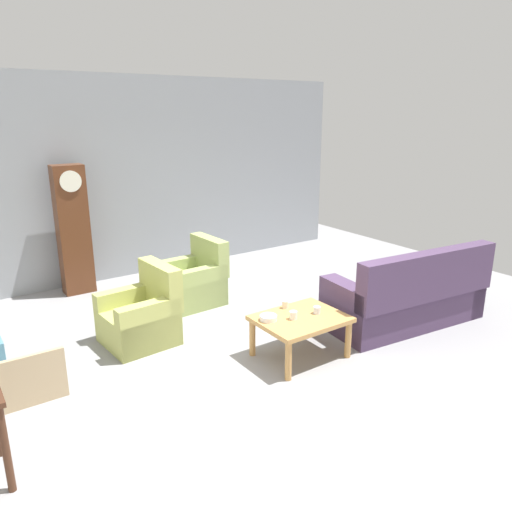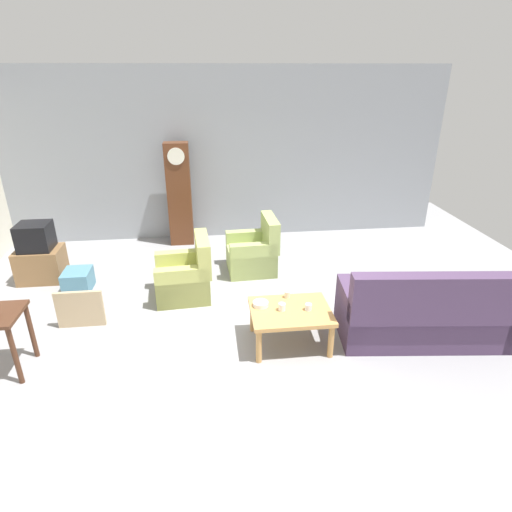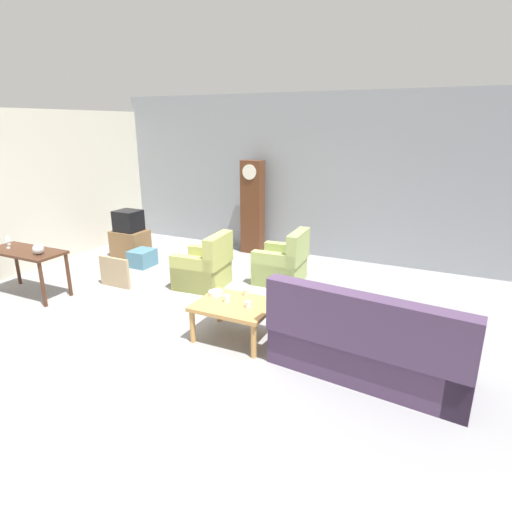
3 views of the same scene
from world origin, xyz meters
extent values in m
plane|color=gray|center=(0.00, 0.00, 0.00)|extent=(10.40, 10.40, 0.00)
cube|color=gray|center=(0.00, 3.60, 1.60)|extent=(8.40, 0.16, 3.20)
cube|color=#4C3856|center=(2.21, -0.35, 0.22)|extent=(2.18, 1.06, 0.44)
cube|color=#4C3856|center=(2.18, -0.71, 0.74)|extent=(2.11, 0.42, 0.60)
cube|color=#4C3856|center=(3.14, -0.45, 0.34)|extent=(0.33, 0.86, 0.68)
cube|color=#4C3856|center=(1.29, -0.25, 0.34)|extent=(0.33, 0.86, 0.68)
cube|color=brown|center=(2.70, -0.35, 0.62)|extent=(0.38, 0.20, 0.36)
cube|color=#C6B284|center=(2.22, -0.30, 0.62)|extent=(0.36, 0.12, 0.36)
cube|color=#9E8966|center=(1.74, -0.25, 0.62)|extent=(0.36, 0.13, 0.36)
cube|color=tan|center=(-0.84, 1.05, 0.20)|extent=(0.81, 0.81, 0.40)
cube|color=tan|center=(-0.52, 1.07, 0.66)|extent=(0.24, 0.77, 0.52)
cube|color=tan|center=(-0.86, 1.35, 0.30)|extent=(0.77, 0.22, 0.60)
cube|color=tan|center=(-0.82, 0.75, 0.30)|extent=(0.77, 0.22, 0.60)
cube|color=#9EAF63|center=(0.26, 1.81, 0.20)|extent=(0.79, 0.79, 0.40)
cube|color=#9EAF63|center=(0.58, 1.83, 0.66)|extent=(0.22, 0.77, 0.52)
cube|color=#9EAF63|center=(0.24, 2.11, 0.30)|extent=(0.77, 0.20, 0.60)
cube|color=#9EAF63|center=(0.27, 1.51, 0.30)|extent=(0.77, 0.20, 0.60)
cube|color=tan|center=(0.51, -0.30, 0.45)|extent=(0.96, 0.76, 0.05)
cylinder|color=tan|center=(0.09, -0.63, 0.21)|extent=(0.07, 0.07, 0.43)
cylinder|color=tan|center=(0.94, -0.63, 0.21)|extent=(0.07, 0.07, 0.43)
cylinder|color=tan|center=(0.09, 0.02, 0.21)|extent=(0.07, 0.07, 0.43)
cylinder|color=tan|center=(0.94, 0.02, 0.21)|extent=(0.07, 0.07, 0.43)
cylinder|color=#472819|center=(-2.51, -0.68, 0.35)|extent=(0.06, 0.06, 0.70)
cube|color=#562D19|center=(-0.93, 3.20, 0.96)|extent=(0.44, 0.28, 1.92)
cylinder|color=silver|center=(-0.93, 3.05, 1.70)|extent=(0.30, 0.02, 0.30)
cube|color=tan|center=(-2.13, 0.39, 0.26)|extent=(0.60, 0.05, 0.51)
cylinder|color=white|center=(0.41, -0.31, 0.52)|extent=(0.08, 0.08, 0.09)
cylinder|color=silver|center=(0.72, -0.34, 0.52)|extent=(0.08, 0.08, 0.08)
cylinder|color=beige|center=(0.53, -0.01, 0.52)|extent=(0.07, 0.07, 0.09)
cylinder|color=white|center=(0.17, -0.18, 0.51)|extent=(0.19, 0.19, 0.06)
camera|label=1|loc=(-2.73, -4.10, 2.65)|focal=34.32mm
camera|label=2|loc=(-0.41, -4.62, 3.13)|focal=29.86mm
camera|label=3|loc=(2.84, -4.55, 2.64)|focal=29.51mm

